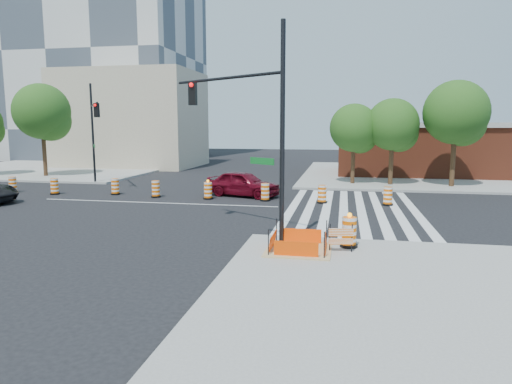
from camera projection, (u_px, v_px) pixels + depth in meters
ground at (157, 203)px, 26.03m from camera, size 120.00×120.00×0.00m
sidewalk_ne at (431, 175)px, 40.13m from camera, size 22.00×22.00×0.15m
sidewalk_nw at (62, 168)px, 46.87m from camera, size 22.00×22.00×0.15m
crosswalk_east at (352, 209)px, 23.98m from camera, size 6.75×13.50×0.01m
lane_centerline at (157, 203)px, 26.02m from camera, size 14.00×0.12×0.01m
excavation_pit at (299, 248)px, 15.56m from camera, size 2.20×2.20×0.90m
brick_storefront at (432, 149)px, 39.81m from camera, size 16.50×8.50×4.60m
beige_midrise at (132, 120)px, 48.92m from camera, size 14.00×10.00×10.00m
red_coupe at (243, 184)px, 28.34m from camera, size 5.01×3.14×1.59m
signal_pole_se at (249, 114)px, 17.01m from camera, size 5.04×3.32×7.81m
signal_pole_nw at (94, 124)px, 32.64m from camera, size 3.22×4.64×7.31m
pit_drum at (349, 233)px, 15.94m from camera, size 0.62×0.62×1.23m
barricade at (341, 237)px, 15.30m from camera, size 0.82×0.16×0.97m
tree_north_b at (43, 115)px, 37.94m from camera, size 4.60×4.60×7.83m
tree_north_c at (354, 131)px, 33.15m from camera, size 3.50×3.50×5.95m
tree_north_d at (393, 128)px, 32.49m from camera, size 3.71×3.70×6.29m
tree_north_e at (456, 116)px, 31.35m from camera, size 4.39×4.39×7.46m
median_drum_0 at (13, 185)px, 29.99m from camera, size 0.60×0.60×1.02m
median_drum_1 at (55, 187)px, 29.14m from camera, size 0.60×0.60×1.02m
median_drum_2 at (115, 187)px, 29.04m from camera, size 0.60×0.60×1.02m
median_drum_3 at (156, 190)px, 27.92m from camera, size 0.60×0.60×1.02m
median_drum_4 at (208, 191)px, 27.24m from camera, size 0.60×0.60×1.18m
median_drum_5 at (265, 193)px, 26.62m from camera, size 0.60×0.60×1.02m
median_drum_6 at (322, 195)px, 25.86m from camera, size 0.60×0.60×1.02m
median_drum_7 at (388, 197)px, 25.12m from camera, size 0.60×0.60×1.02m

